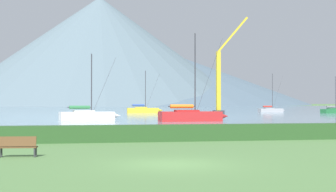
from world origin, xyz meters
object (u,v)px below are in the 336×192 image
Objects in this scene: sailboat_slip_1 at (88,115)px; sailboat_slip_5 at (271,110)px; sailboat_slip_6 at (191,115)px; dock_crane at (220,85)px; sailboat_slip_8 at (143,110)px; park_bench_near_path at (18,145)px; sailboat_slip_3 at (334,111)px.

sailboat_slip_1 is 60.78m from sailboat_slip_5.
dock_crane is (13.34, 32.39, 5.28)m from sailboat_slip_6.
sailboat_slip_1 is 43.46m from sailboat_slip_8.
sailboat_slip_6 is at bearing -112.38° from dock_crane.
sailboat_slip_6 is 40.71m from park_bench_near_path.
dock_crane reaches higher than sailboat_slip_8.
sailboat_slip_8 is (-0.50, 47.29, -0.08)m from sailboat_slip_6.
dock_crane reaches higher than sailboat_slip_5.
dock_crane is (-27.85, -4.93, 5.47)m from sailboat_slip_3.
sailboat_slip_8 is at bearing 132.89° from dock_crane.
sailboat_slip_3 is 0.85× the size of sailboat_slip_8.
park_bench_near_path is (-16.47, -37.23, -0.23)m from sailboat_slip_6.
park_bench_near_path is (-47.10, -85.08, -0.03)m from sailboat_slip_5.
sailboat_slip_1 is 0.46× the size of dock_crane.
park_bench_near_path is at bearing -113.18° from dock_crane.
park_bench_near_path is (-57.67, -74.55, -0.04)m from sailboat_slip_3.
sailboat_slip_8 reaches higher than park_bench_near_path.
sailboat_slip_6 is 0.57× the size of dock_crane.
sailboat_slip_5 reaches higher than sailboat_slip_1.
park_bench_near_path is (-15.97, -84.51, -0.15)m from sailboat_slip_8.
sailboat_slip_1 is at bearing -104.92° from sailboat_slip_8.
sailboat_slip_3 is 4.72× the size of park_bench_near_path.
sailboat_slip_6 is 47.29m from sailboat_slip_8.
sailboat_slip_5 is 56.81m from sailboat_slip_6.
sailboat_slip_6 is at bearing -124.51° from sailboat_slip_5.
sailboat_slip_1 is at bearing -134.83° from dock_crane.
sailboat_slip_3 is at bearing 57.80° from park_bench_near_path.
sailboat_slip_1 is 5.23× the size of park_bench_near_path.
sailboat_slip_5 is 97.25m from park_bench_near_path.
park_bench_near_path is at bearing -105.43° from sailboat_slip_1.
sailboat_slip_1 reaches higher than sailboat_slip_3.
sailboat_slip_6 reaches higher than sailboat_slip_5.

